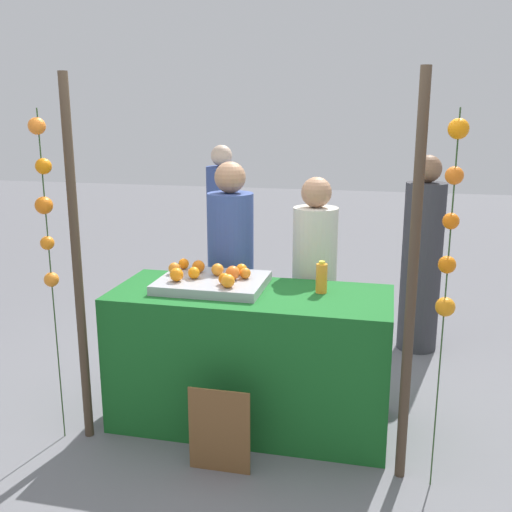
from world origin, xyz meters
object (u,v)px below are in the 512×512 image
(stall_counter, at_px, (251,358))
(vendor_right, at_px, (314,294))
(vendor_left, at_px, (231,282))
(orange_1, at_px, (224,279))
(orange_0, at_px, (194,273))
(juice_bottle, at_px, (322,278))
(chalkboard_sign, at_px, (220,431))

(stall_counter, xyz_separation_m, vendor_right, (0.33, 0.57, 0.28))
(vendor_right, bearing_deg, stall_counter, -120.29)
(vendor_left, xyz_separation_m, vendor_right, (0.62, -0.02, -0.04))
(orange_1, distance_m, vendor_right, 0.85)
(orange_0, relative_size, juice_bottle, 0.38)
(vendor_right, bearing_deg, juice_bottle, -77.67)
(orange_0, bearing_deg, juice_bottle, 5.22)
(orange_1, height_order, vendor_right, vendor_right)
(stall_counter, relative_size, juice_bottle, 8.69)
(chalkboard_sign, bearing_deg, orange_1, 101.97)
(orange_1, bearing_deg, stall_counter, 24.52)
(orange_1, height_order, vendor_left, vendor_left)
(stall_counter, bearing_deg, orange_1, -155.48)
(stall_counter, bearing_deg, vendor_right, 59.71)
(orange_0, distance_m, chalkboard_sign, 1.02)
(orange_1, distance_m, vendor_left, 0.71)
(juice_bottle, xyz_separation_m, vendor_right, (-0.11, 0.48, -0.26))
(stall_counter, xyz_separation_m, juice_bottle, (0.44, 0.09, 0.55))
(orange_1, height_order, juice_bottle, juice_bottle)
(orange_1, bearing_deg, juice_bottle, 15.18)
(orange_0, distance_m, orange_1, 0.24)
(orange_0, bearing_deg, orange_1, -20.46)
(orange_0, bearing_deg, stall_counter, -2.30)
(orange_0, xyz_separation_m, juice_bottle, (0.82, 0.08, -0.00))
(orange_1, xyz_separation_m, vendor_right, (0.49, 0.64, -0.26))
(juice_bottle, xyz_separation_m, chalkboard_sign, (-0.48, -0.68, -0.75))
(orange_0, height_order, juice_bottle, juice_bottle)
(stall_counter, distance_m, orange_0, 0.67)
(chalkboard_sign, bearing_deg, vendor_right, 72.01)
(orange_1, xyz_separation_m, juice_bottle, (0.59, 0.16, -0.00))
(orange_0, height_order, chalkboard_sign, orange_0)
(juice_bottle, height_order, chalkboard_sign, juice_bottle)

